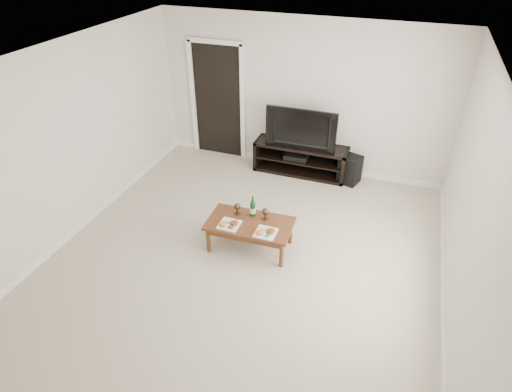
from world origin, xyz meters
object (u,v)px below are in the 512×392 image
(subwoofer, at_px, (350,170))
(media_console, at_px, (300,159))
(coffee_table, at_px, (250,235))
(television, at_px, (303,126))

(subwoofer, bearing_deg, media_console, -164.42)
(coffee_table, bearing_deg, television, 87.05)
(television, height_order, coffee_table, television)
(media_console, height_order, coffee_table, media_console)
(media_console, relative_size, subwoofer, 3.36)
(television, bearing_deg, subwoofer, -1.90)
(media_console, bearing_deg, coffee_table, -92.95)
(subwoofer, bearing_deg, coffee_table, -97.14)
(television, relative_size, subwoofer, 2.49)
(television, bearing_deg, media_console, 0.00)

